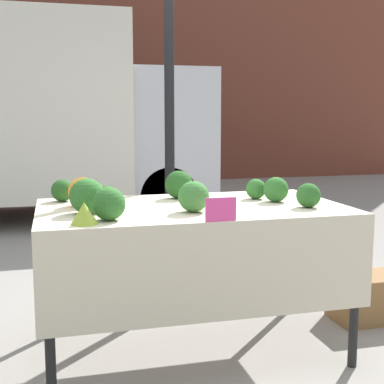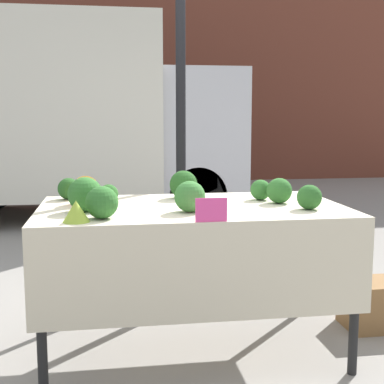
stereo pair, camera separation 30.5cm
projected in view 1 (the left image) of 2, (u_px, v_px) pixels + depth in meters
The scene contains 18 objects.
ground_plane at pixel (192, 349), 3.19m from camera, with size 40.00×40.00×0.00m, color gray.
building_facade at pixel (88, 25), 10.94m from camera, with size 16.00×0.60×6.46m.
tent_pole at pixel (170, 149), 3.80m from camera, with size 0.07×0.07×2.30m.
parked_truck at pixel (39, 115), 7.09m from camera, with size 4.20×2.01×2.64m.
market_table at pixel (195, 226), 3.01m from camera, with size 1.74×0.98×0.87m.
orange_cauliflower at pixel (83, 192), 3.04m from camera, with size 0.17×0.17×0.17m.
romanesco_head at pixel (84, 213), 2.53m from camera, with size 0.13×0.13×0.11m.
broccoli_head_0 at pixel (106, 195), 3.10m from camera, with size 0.11×0.11×0.11m.
broccoli_head_1 at pixel (256, 189), 3.31m from camera, with size 0.13×0.13×0.13m.
broccoli_head_2 at pixel (194, 197), 2.86m from camera, with size 0.17×0.17×0.17m.
broccoli_head_3 at pixel (276, 189), 3.20m from camera, with size 0.15×0.15×0.15m.
broccoli_head_4 at pixel (62, 190), 3.21m from camera, with size 0.13×0.13×0.13m.
broccoli_head_5 at pixel (109, 204), 2.63m from camera, with size 0.17×0.17×0.17m.
broccoli_head_6 at pixel (87, 196), 2.81m from camera, with size 0.19×0.19×0.19m.
broccoli_head_7 at pixel (179, 185), 3.33m from camera, with size 0.17×0.17×0.17m.
broccoli_head_8 at pixel (308, 195), 3.00m from camera, with size 0.14×0.14×0.14m.
price_sign at pixel (221, 209), 2.60m from camera, with size 0.16×0.01×0.12m.
produce_crate at pixel (368, 297), 3.64m from camera, with size 0.49×0.31×0.31m.
Camera 1 is at (-0.76, -2.93, 1.38)m, focal length 50.00 mm.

